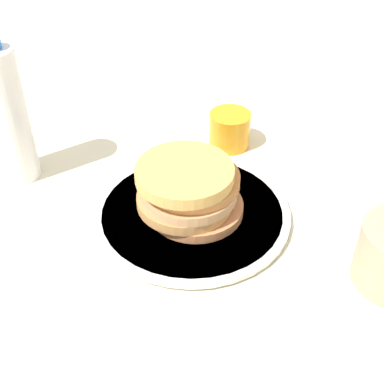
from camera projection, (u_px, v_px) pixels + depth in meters
ground_plane at (194, 208)px, 0.79m from camera, size 4.00×4.00×0.00m
plate at (192, 213)px, 0.77m from camera, size 0.28×0.28×0.01m
pancake_stack at (189, 190)px, 0.75m from camera, size 0.15×0.15×0.08m
juice_glass at (230, 130)px, 0.91m from camera, size 0.07×0.07×0.06m
water_bottle_near at (7, 115)px, 0.79m from camera, size 0.06×0.06×0.23m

